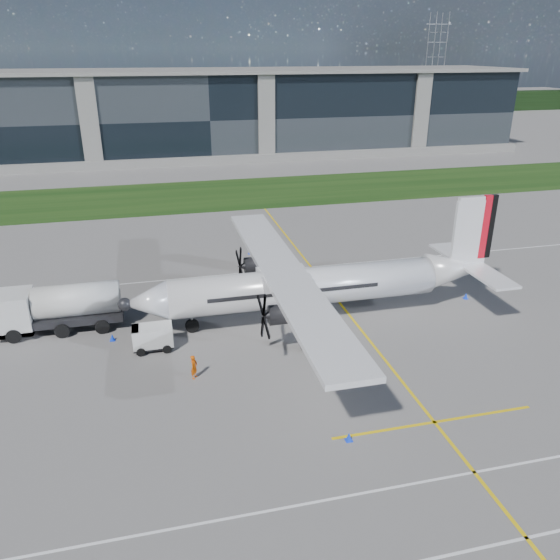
{
  "coord_description": "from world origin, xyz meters",
  "views": [
    {
      "loc": [
        -11.14,
        -28.05,
        19.12
      ],
      "look_at": [
        -2.44,
        8.07,
        3.32
      ],
      "focal_mm": 35.0,
      "sensor_mm": 36.0,
      "label": 1
    }
  ],
  "objects_px": {
    "ground_crew_person": "(194,365)",
    "safety_cone_portwing": "(349,437)",
    "safety_cone_tail": "(466,296)",
    "safety_cone_stbdwing": "(250,252)",
    "safety_cone_fwd": "(112,337)",
    "safety_cone_nose_port": "(150,347)",
    "fuel_tanker_truck": "(50,309)",
    "baggage_tug": "(153,338)",
    "turboprop_aircraft": "(318,265)",
    "pylon_east": "(435,62)"
  },
  "relations": [
    {
      "from": "ground_crew_person",
      "to": "safety_cone_stbdwing",
      "type": "bearing_deg",
      "value": 12.52
    },
    {
      "from": "pylon_east",
      "to": "ground_crew_person",
      "type": "xyz_separation_m",
      "value": [
        -94.53,
        -148.41,
        -14.09
      ]
    },
    {
      "from": "pylon_east",
      "to": "safety_cone_nose_port",
      "type": "relative_size",
      "value": 60.0
    },
    {
      "from": "turboprop_aircraft",
      "to": "safety_cone_fwd",
      "type": "height_order",
      "value": "turboprop_aircraft"
    },
    {
      "from": "turboprop_aircraft",
      "to": "ground_crew_person",
      "type": "height_order",
      "value": "turboprop_aircraft"
    },
    {
      "from": "safety_cone_fwd",
      "to": "safety_cone_nose_port",
      "type": "bearing_deg",
      "value": -38.77
    },
    {
      "from": "ground_crew_person",
      "to": "safety_cone_fwd",
      "type": "height_order",
      "value": "ground_crew_person"
    },
    {
      "from": "baggage_tug",
      "to": "safety_cone_nose_port",
      "type": "bearing_deg",
      "value": -146.73
    },
    {
      "from": "fuel_tanker_truck",
      "to": "safety_cone_tail",
      "type": "distance_m",
      "value": 32.57
    },
    {
      "from": "ground_crew_person",
      "to": "safety_cone_nose_port",
      "type": "bearing_deg",
      "value": 65.01
    },
    {
      "from": "baggage_tug",
      "to": "safety_cone_stbdwing",
      "type": "bearing_deg",
      "value": 59.67
    },
    {
      "from": "fuel_tanker_truck",
      "to": "safety_cone_fwd",
      "type": "height_order",
      "value": "fuel_tanker_truck"
    },
    {
      "from": "safety_cone_portwing",
      "to": "safety_cone_nose_port",
      "type": "bearing_deg",
      "value": 129.83
    },
    {
      "from": "safety_cone_stbdwing",
      "to": "safety_cone_nose_port",
      "type": "relative_size",
      "value": 1.0
    },
    {
      "from": "baggage_tug",
      "to": "safety_cone_stbdwing",
      "type": "relative_size",
      "value": 5.75
    },
    {
      "from": "fuel_tanker_truck",
      "to": "safety_cone_nose_port",
      "type": "distance_m",
      "value": 8.4
    },
    {
      "from": "ground_crew_person",
      "to": "safety_cone_tail",
      "type": "xyz_separation_m",
      "value": [
        22.97,
        6.62,
        -0.66
      ]
    },
    {
      "from": "ground_crew_person",
      "to": "baggage_tug",
      "type": "bearing_deg",
      "value": 61.19
    },
    {
      "from": "safety_cone_portwing",
      "to": "safety_cone_fwd",
      "type": "distance_m",
      "value": 18.9
    },
    {
      "from": "safety_cone_tail",
      "to": "safety_cone_portwing",
      "type": "bearing_deg",
      "value": -137.03
    },
    {
      "from": "safety_cone_tail",
      "to": "baggage_tug",
      "type": "bearing_deg",
      "value": -174.79
    },
    {
      "from": "fuel_tanker_truck",
      "to": "safety_cone_portwing",
      "type": "relative_size",
      "value": 18.36
    },
    {
      "from": "turboprop_aircraft",
      "to": "safety_cone_fwd",
      "type": "relative_size",
      "value": 59.05
    },
    {
      "from": "safety_cone_nose_port",
      "to": "safety_cone_portwing",
      "type": "xyz_separation_m",
      "value": [
        10.04,
        -12.04,
        0.0
      ]
    },
    {
      "from": "pylon_east",
      "to": "ground_crew_person",
      "type": "height_order",
      "value": "pylon_east"
    },
    {
      "from": "turboprop_aircraft",
      "to": "fuel_tanker_truck",
      "type": "xyz_separation_m",
      "value": [
        -19.41,
        2.69,
        -2.71
      ]
    },
    {
      "from": "pylon_east",
      "to": "safety_cone_portwing",
      "type": "xyz_separation_m",
      "value": [
        -87.16,
        -156.33,
        -14.75
      ]
    },
    {
      "from": "safety_cone_stbdwing",
      "to": "safety_cone_fwd",
      "type": "bearing_deg",
      "value": -130.16
    },
    {
      "from": "safety_cone_tail",
      "to": "safety_cone_stbdwing",
      "type": "bearing_deg",
      "value": 136.34
    },
    {
      "from": "baggage_tug",
      "to": "turboprop_aircraft",
      "type": "bearing_deg",
      "value": 8.36
    },
    {
      "from": "turboprop_aircraft",
      "to": "safety_cone_nose_port",
      "type": "xyz_separation_m",
      "value": [
        -12.58,
        -1.99,
        -4.18
      ]
    },
    {
      "from": "fuel_tanker_truck",
      "to": "safety_cone_portwing",
      "type": "bearing_deg",
      "value": -44.74
    },
    {
      "from": "pylon_east",
      "to": "safety_cone_fwd",
      "type": "bearing_deg",
      "value": -125.04
    },
    {
      "from": "safety_cone_stbdwing",
      "to": "safety_cone_tail",
      "type": "relative_size",
      "value": 1.0
    },
    {
      "from": "fuel_tanker_truck",
      "to": "safety_cone_fwd",
      "type": "bearing_deg",
      "value": -31.55
    },
    {
      "from": "pylon_east",
      "to": "safety_cone_nose_port",
      "type": "height_order",
      "value": "pylon_east"
    },
    {
      "from": "baggage_tug",
      "to": "ground_crew_person",
      "type": "height_order",
      "value": "ground_crew_person"
    },
    {
      "from": "ground_crew_person",
      "to": "safety_cone_portwing",
      "type": "relative_size",
      "value": 3.65
    },
    {
      "from": "ground_crew_person",
      "to": "turboprop_aircraft",
      "type": "bearing_deg",
      "value": -26.3
    },
    {
      "from": "fuel_tanker_truck",
      "to": "safety_cone_stbdwing",
      "type": "distance_m",
      "value": 21.21
    },
    {
      "from": "baggage_tug",
      "to": "safety_cone_nose_port",
      "type": "distance_m",
      "value": 0.69
    },
    {
      "from": "baggage_tug",
      "to": "ground_crew_person",
      "type": "relative_size",
      "value": 1.57
    },
    {
      "from": "turboprop_aircraft",
      "to": "fuel_tanker_truck",
      "type": "bearing_deg",
      "value": 172.12
    },
    {
      "from": "baggage_tug",
      "to": "safety_cone_portwing",
      "type": "xyz_separation_m",
      "value": [
        9.77,
        -12.22,
        -0.61
      ]
    },
    {
      "from": "fuel_tanker_truck",
      "to": "safety_cone_tail",
      "type": "xyz_separation_m",
      "value": [
        32.47,
        -2.18,
        -1.47
      ]
    },
    {
      "from": "fuel_tanker_truck",
      "to": "safety_cone_portwing",
      "type": "distance_m",
      "value": 23.79
    },
    {
      "from": "turboprop_aircraft",
      "to": "safety_cone_stbdwing",
      "type": "xyz_separation_m",
      "value": [
        -2.35,
        15.21,
        -4.18
      ]
    },
    {
      "from": "pylon_east",
      "to": "safety_cone_nose_port",
      "type": "bearing_deg",
      "value": -123.97
    },
    {
      "from": "turboprop_aircraft",
      "to": "fuel_tanker_truck",
      "type": "height_order",
      "value": "turboprop_aircraft"
    },
    {
      "from": "safety_cone_portwing",
      "to": "safety_cone_fwd",
      "type": "relative_size",
      "value": 1.0
    }
  ]
}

